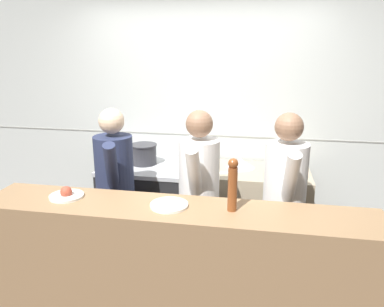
% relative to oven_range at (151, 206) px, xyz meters
% --- Properties ---
extents(wall_back_tiled, '(8.00, 0.06, 2.60)m').
position_rel_oven_range_xyz_m(wall_back_tiled, '(0.47, 0.40, 0.85)').
color(wall_back_tiled, silver).
rests_on(wall_back_tiled, ground_plane).
extents(oven_range, '(0.94, 0.71, 0.91)m').
position_rel_oven_range_xyz_m(oven_range, '(0.00, 0.00, 0.00)').
color(oven_range, '#232326').
rests_on(oven_range, ground_plane).
extents(prep_counter, '(1.09, 0.65, 0.91)m').
position_rel_oven_range_xyz_m(prep_counter, '(1.03, -0.00, -0.00)').
color(prep_counter, gray).
rests_on(prep_counter, ground_plane).
extents(pass_counter, '(2.65, 0.45, 1.05)m').
position_rel_oven_range_xyz_m(pass_counter, '(0.56, -1.29, 0.07)').
color(pass_counter, '#93704C').
rests_on(pass_counter, ground_plane).
extents(stock_pot, '(0.27, 0.27, 0.20)m').
position_rel_oven_range_xyz_m(stock_pot, '(-0.07, 0.02, 0.56)').
color(stock_pot, '#2D2D33').
rests_on(stock_pot, oven_range).
extents(mixing_bowl_steel, '(0.28, 0.28, 0.09)m').
position_rel_oven_range_xyz_m(mixing_bowl_steel, '(0.91, 0.08, 0.50)').
color(mixing_bowl_steel, '#B7BABF').
rests_on(mixing_bowl_steel, prep_counter).
extents(chefs_knife, '(0.36, 0.19, 0.02)m').
position_rel_oven_range_xyz_m(chefs_knife, '(0.70, -0.17, 0.46)').
color(chefs_knife, '#B7BABF').
rests_on(chefs_knife, prep_counter).
extents(plated_dish_main, '(0.23, 0.23, 0.08)m').
position_rel_oven_range_xyz_m(plated_dish_main, '(-0.23, -1.25, 0.61)').
color(plated_dish_main, white).
rests_on(plated_dish_main, pass_counter).
extents(plated_dish_appetiser, '(0.25, 0.25, 0.02)m').
position_rel_oven_range_xyz_m(plated_dish_appetiser, '(0.52, -1.27, 0.60)').
color(plated_dish_appetiser, white).
rests_on(plated_dish_appetiser, pass_counter).
extents(pepper_mill, '(0.07, 0.07, 0.35)m').
position_rel_oven_range_xyz_m(pepper_mill, '(0.93, -1.26, 0.77)').
color(pepper_mill, brown).
rests_on(pepper_mill, pass_counter).
extents(chef_head_cook, '(0.40, 0.69, 1.58)m').
position_rel_oven_range_xyz_m(chef_head_cook, '(-0.11, -0.66, 0.43)').
color(chef_head_cook, black).
rests_on(chef_head_cook, ground_plane).
extents(chef_sous, '(0.33, 0.69, 1.60)m').
position_rel_oven_range_xyz_m(chef_sous, '(0.62, -0.70, 0.43)').
color(chef_sous, black).
rests_on(chef_sous, ground_plane).
extents(chef_line, '(0.35, 0.70, 1.60)m').
position_rel_oven_range_xyz_m(chef_line, '(1.29, -0.71, 0.44)').
color(chef_line, black).
rests_on(chef_line, ground_plane).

